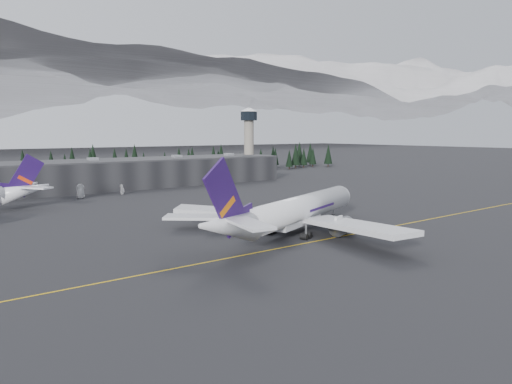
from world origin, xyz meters
TOP-DOWN VIEW (x-y plane):
  - ground at (0.00, 0.00)m, footprint 1400.00×1400.00m
  - taxiline at (0.00, -2.00)m, footprint 400.00×0.40m
  - terminal at (0.00, 125.00)m, footprint 160.00×30.00m
  - control_tower at (75.00, 128.00)m, footprint 10.00×10.00m
  - treeline at (0.00, 162.00)m, footprint 360.00×20.00m
  - jet_main at (-0.06, 5.95)m, footprint 65.46×58.42m
  - gse_vehicle_a at (-22.95, 99.28)m, footprint 3.93×6.05m
  - gse_vehicle_b at (-6.34, 100.73)m, footprint 4.13×1.67m

SIDE VIEW (x-z plane):
  - ground at x=0.00m, z-range 0.00..0.00m
  - taxiline at x=0.00m, z-range 0.00..0.02m
  - gse_vehicle_b at x=-6.34m, z-range 0.00..1.40m
  - gse_vehicle_a at x=-22.95m, z-range 0.00..1.55m
  - jet_main at x=-0.06m, z-range -4.35..15.61m
  - terminal at x=0.00m, z-range 0.00..12.60m
  - treeline at x=0.00m, z-range 0.00..15.00m
  - control_tower at x=75.00m, z-range 4.56..42.26m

